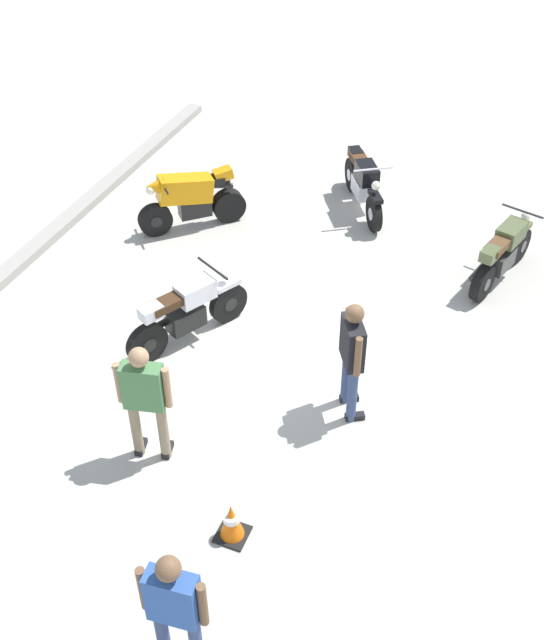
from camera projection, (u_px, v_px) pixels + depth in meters
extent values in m
plane|color=#B7B2A8|center=(264.00, 346.00, 11.52)|extent=(40.00, 40.00, 0.00)
cube|color=#9C978F|center=(5.00, 275.00, 12.79)|extent=(14.00, 0.30, 0.15)
cylinder|color=black|center=(519.00, 245.00, 13.06)|extent=(0.62, 0.32, 0.60)
cylinder|color=black|center=(482.00, 283.00, 12.23)|extent=(0.62, 0.32, 0.60)
cylinder|color=#333333|center=(519.00, 245.00, 13.06)|extent=(0.25, 0.23, 0.21)
cylinder|color=#333333|center=(482.00, 283.00, 12.23)|extent=(0.25, 0.23, 0.21)
cube|color=#333333|center=(501.00, 260.00, 12.55)|extent=(0.62, 0.42, 0.32)
cube|color=#515B38|center=(511.00, 233.00, 12.42)|extent=(0.63, 0.46, 0.30)
cube|color=#515B38|center=(523.00, 228.00, 12.85)|extent=(0.47, 0.28, 0.08)
cube|color=brown|center=(499.00, 245.00, 12.13)|extent=(0.65, 0.42, 0.12)
cube|color=#515B38|center=(490.00, 254.00, 11.96)|extent=(0.37, 0.30, 0.18)
cylinder|color=#333333|center=(479.00, 270.00, 12.42)|extent=(0.57, 0.26, 0.16)
cylinder|color=#333333|center=(523.00, 211.00, 12.46)|extent=(0.23, 0.68, 0.04)
sphere|color=silver|center=(526.00, 216.00, 12.73)|extent=(0.16, 0.16, 0.16)
cylinder|color=black|center=(228.00, 303.00, 11.81)|extent=(0.62, 0.41, 0.64)
cylinder|color=black|center=(147.00, 343.00, 11.08)|extent=(0.62, 0.41, 0.64)
cylinder|color=black|center=(228.00, 303.00, 11.81)|extent=(0.26, 0.23, 0.22)
cylinder|color=black|center=(147.00, 343.00, 11.08)|extent=(0.26, 0.23, 0.22)
cube|color=black|center=(186.00, 319.00, 11.36)|extent=(0.63, 0.51, 0.32)
cube|color=silver|center=(195.00, 291.00, 11.20)|extent=(0.64, 0.55, 0.30)
cube|color=silver|center=(227.00, 284.00, 11.59)|extent=(0.46, 0.35, 0.08)
cube|color=#382314|center=(169.00, 303.00, 10.96)|extent=(0.65, 0.51, 0.12)
cube|color=silver|center=(151.00, 312.00, 10.83)|extent=(0.39, 0.34, 0.18)
cylinder|color=black|center=(157.00, 327.00, 11.29)|extent=(0.54, 0.36, 0.16)
cylinder|color=black|center=(213.00, 268.00, 11.21)|extent=(0.36, 0.63, 0.04)
sphere|color=silver|center=(225.00, 274.00, 11.45)|extent=(0.16, 0.16, 0.16)
cylinder|color=black|center=(155.00, 220.00, 13.67)|extent=(0.52, 0.55, 0.60)
cylinder|color=black|center=(229.00, 206.00, 14.05)|extent=(0.57, 0.59, 0.60)
cylinder|color=black|center=(155.00, 220.00, 13.67)|extent=(0.27, 0.28, 0.21)
cylinder|color=black|center=(229.00, 206.00, 14.05)|extent=(0.27, 0.28, 0.21)
cube|color=black|center=(195.00, 207.00, 13.81)|extent=(0.59, 0.60, 0.32)
cube|color=orange|center=(185.00, 189.00, 13.51)|extent=(0.93, 0.97, 0.57)
cone|color=orange|center=(155.00, 187.00, 13.27)|extent=(0.49, 0.49, 0.39)
cube|color=black|center=(207.00, 181.00, 13.58)|extent=(0.60, 0.62, 0.12)
cube|color=orange|center=(223.00, 174.00, 13.61)|extent=(0.40, 0.40, 0.23)
cylinder|color=black|center=(219.00, 182.00, 13.77)|extent=(0.33, 0.35, 0.17)
cylinder|color=black|center=(222.00, 186.00, 13.66)|extent=(0.33, 0.35, 0.17)
cylinder|color=black|center=(163.00, 184.00, 13.30)|extent=(0.54, 0.50, 0.04)
sphere|color=silver|center=(150.00, 190.00, 13.28)|extent=(0.16, 0.16, 0.16)
cylinder|color=black|center=(374.00, 214.00, 13.79)|extent=(0.60, 0.45, 0.64)
cylinder|color=black|center=(352.00, 175.00, 14.89)|extent=(0.60, 0.45, 0.64)
cylinder|color=silver|center=(374.00, 214.00, 13.79)|extent=(0.26, 0.24, 0.22)
cylinder|color=silver|center=(352.00, 175.00, 14.89)|extent=(0.26, 0.24, 0.22)
cube|color=silver|center=(362.00, 187.00, 14.31)|extent=(0.62, 0.54, 0.32)
cube|color=black|center=(367.00, 173.00, 13.91)|extent=(0.64, 0.57, 0.30)
cube|color=black|center=(376.00, 196.00, 13.57)|extent=(0.46, 0.37, 0.08)
cube|color=#4C2D19|center=(360.00, 160.00, 14.24)|extent=(0.64, 0.54, 0.12)
cube|color=black|center=(355.00, 154.00, 14.48)|extent=(0.39, 0.36, 0.18)
cylinder|color=silver|center=(365.00, 178.00, 14.67)|extent=(0.53, 0.39, 0.16)
cylinder|color=silver|center=(373.00, 169.00, 13.50)|extent=(0.41, 0.61, 0.04)
sphere|color=silver|center=(376.00, 186.00, 13.46)|extent=(0.16, 0.16, 0.16)
cylinder|color=#384772|center=(352.00, 395.00, 10.10)|extent=(0.18, 0.18, 0.88)
cube|color=black|center=(355.00, 416.00, 10.36)|extent=(0.22, 0.27, 0.08)
cylinder|color=#384772|center=(346.00, 377.00, 10.37)|extent=(0.18, 0.18, 0.88)
cube|color=black|center=(349.00, 398.00, 10.63)|extent=(0.22, 0.27, 0.08)
cube|color=black|center=(353.00, 343.00, 9.76)|extent=(0.54, 0.44, 0.63)
cylinder|color=brown|center=(358.00, 357.00, 9.52)|extent=(0.12, 0.12, 0.59)
cylinder|color=brown|center=(348.00, 327.00, 9.97)|extent=(0.12, 0.12, 0.59)
sphere|color=brown|center=(355.00, 314.00, 9.46)|extent=(0.24, 0.24, 0.24)
cylinder|color=#384772|center=(163.00, 635.00, 7.56)|extent=(0.14, 0.14, 0.87)
cube|color=#3359A5|center=(173.00, 598.00, 7.05)|extent=(0.27, 0.51, 0.62)
cylinder|color=brown|center=(143.00, 589.00, 7.11)|extent=(0.10, 0.10, 0.58)
cylinder|color=brown|center=(203.00, 605.00, 6.98)|extent=(0.10, 0.10, 0.58)
sphere|color=brown|center=(168.00, 569.00, 6.77)|extent=(0.24, 0.24, 0.24)
cylinder|color=gray|center=(163.00, 432.00, 9.61)|extent=(0.16, 0.16, 0.88)
cube|color=black|center=(168.00, 450.00, 9.91)|extent=(0.28, 0.16, 0.08)
cylinder|color=gray|center=(136.00, 429.00, 9.65)|extent=(0.16, 0.16, 0.88)
cube|color=black|center=(141.00, 447.00, 9.95)|extent=(0.28, 0.16, 0.08)
cube|color=#4C7F4C|center=(143.00, 386.00, 9.16)|extent=(0.33, 0.53, 0.62)
cylinder|color=tan|center=(167.00, 388.00, 9.11)|extent=(0.11, 0.11, 0.59)
cylinder|color=tan|center=(119.00, 383.00, 9.18)|extent=(0.11, 0.11, 0.59)
sphere|color=tan|center=(139.00, 357.00, 8.87)|extent=(0.24, 0.24, 0.24)
cube|color=black|center=(232.00, 534.00, 8.96)|extent=(0.36, 0.36, 0.03)
cone|color=orange|center=(232.00, 520.00, 8.79)|extent=(0.28, 0.28, 0.50)
cylinder|color=white|center=(231.00, 518.00, 8.76)|extent=(0.19, 0.19, 0.08)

